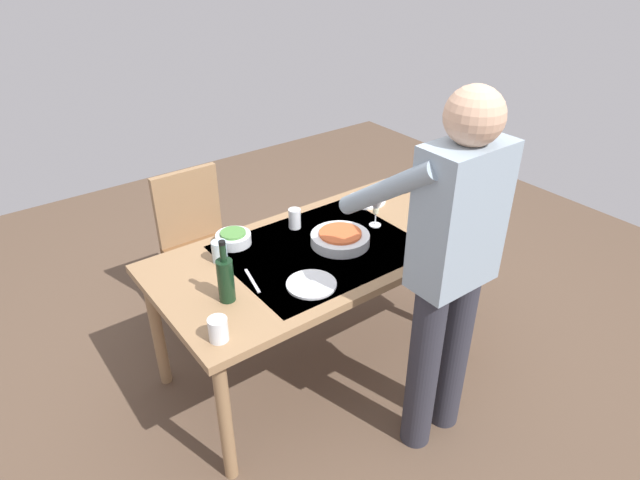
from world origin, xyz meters
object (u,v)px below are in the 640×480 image
Objects in this scene: water_cup_far_left at (218,329)px; serving_bowl_pasta at (340,238)px; person_server at (449,262)px; water_cup_far_right at (219,252)px; wine_glass_left at (376,208)px; dinner_plate_far at (311,284)px; wine_glass_right at (468,213)px; chair_near at (198,237)px; water_cup_near_left at (295,219)px; side_bowl_salad at (233,238)px; water_cup_near_right at (456,231)px; dinner_plate_near at (366,200)px; wine_bottle at (226,279)px; dining_table at (320,260)px.

water_cup_far_left is 0.34× the size of serving_bowl_pasta.
water_cup_far_right is (0.59, -0.89, -0.17)m from person_server.
dinner_plate_far is at bearing 22.10° from wine_glass_left.
wine_glass_right is (-0.34, 0.33, 0.00)m from wine_glass_left.
water_cup_near_left is at bearing 119.91° from chair_near.
chair_near is at bearing -92.48° from side_bowl_salad.
water_cup_near_right is at bearing 172.85° from dinner_plate_far.
chair_near is 0.96m from serving_bowl_pasta.
water_cup_near_left is 1.08× the size of water_cup_far_left.
person_server is 1.06m from dinner_plate_near.
side_bowl_salad is at bearing -2.51° from dinner_plate_near.
serving_bowl_pasta is at bearing 107.49° from water_cup_near_left.
water_cup_far_right is 0.49m from dinner_plate_far.
water_cup_near_right reaches higher than side_bowl_salad.
person_server is 0.76m from wine_glass_left.
wine_bottle is 0.70m from water_cup_near_left.
wine_bottle is 0.99× the size of serving_bowl_pasta.
person_server reaches higher than water_cup_near_right.
dinner_plate_far is (0.36, -0.46, -0.22)m from person_server.
dinner_plate_near is at bearing -81.95° from water_cup_near_right.
wine_glass_right is 1.46m from water_cup_far_left.
water_cup_near_left is (0.36, -0.24, -0.05)m from wine_glass_left.
dining_table is 0.45m from side_bowl_salad.
water_cup_far_right is at bearing 75.94° from chair_near.
water_cup_near_left is 0.60× the size of side_bowl_salad.
dinner_plate_near is (-0.99, -0.07, -0.05)m from water_cup_far_right.
water_cup_far_left is 1.39m from dinner_plate_near.
dinner_plate_near is (-0.54, -0.27, 0.08)m from dining_table.
wine_bottle is at bearing 18.14° from dinner_plate_near.
side_bowl_salad reaches higher than dining_table.
wine_glass_left is 1.64× the size of water_cup_near_right.
dinner_plate_near is at bearing -153.66° from dining_table.
wine_glass_right reaches higher than water_cup_near_right.
dining_table is at bearing -170.23° from wine_bottle.
wine_glass_right is 0.12m from water_cup_near_right.
chair_near is 8.36× the size of water_cup_near_left.
wine_bottle is (0.58, 0.10, 0.18)m from dining_table.
water_cup_far_left is 0.56× the size of side_bowl_salad.
water_cup_far_left is at bearing 23.09° from dining_table.
dining_table is 15.45× the size of water_cup_near_left.
chair_near reaches higher than wine_glass_right.
dinner_plate_near is at bearing -155.51° from water_cup_far_left.
wine_bottle reaches higher than water_cup_far_left.
wine_bottle reaches higher than water_cup_near_right.
water_cup_near_right is (-0.48, -0.36, -0.18)m from person_server.
chair_near is at bearing -60.09° from water_cup_near_left.
dinner_plate_far is at bearing 63.36° from water_cup_near_left.
chair_near reaches higher than water_cup_near_right.
wine_bottle is 1.17m from dinner_plate_near.
wine_glass_left is at bearing 157.65° from side_bowl_salad.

